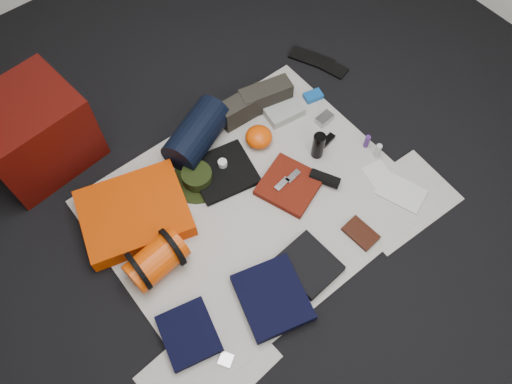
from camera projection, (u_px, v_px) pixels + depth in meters
floor at (253, 204)px, 2.75m from camera, size 4.50×4.50×0.02m
newspaper_mat at (253, 203)px, 2.74m from camera, size 1.60×1.30×0.01m
newspaper_sheet_front_left at (209, 367)px, 2.32m from camera, size 0.61×0.44×0.00m
newspaper_sheet_front_right at (401, 200)px, 2.75m from camera, size 0.60×0.43×0.00m
red_cabinet at (33, 133)px, 2.69m from camera, size 0.59×0.51×0.46m
sleeping_pad at (135, 213)px, 2.65m from camera, size 0.65×0.59×0.10m
stuff_sack at (156, 260)px, 2.48m from camera, size 0.32×0.21×0.18m
sack_strap_left at (139, 271)px, 2.43m from camera, size 0.02×0.22×0.22m
sack_strap_right at (173, 247)px, 2.49m from camera, size 0.02×0.22×0.22m
navy_duffel at (197, 134)px, 2.83m from camera, size 0.46×0.36×0.22m
boonie_brim at (198, 180)px, 2.80m from camera, size 0.40×0.40×0.01m
boonie_crown at (197, 176)px, 2.77m from camera, size 0.17×0.17×0.07m
hiking_boot_left at (243, 107)px, 2.96m from camera, size 0.31×0.13×0.15m
hiking_boot_right at (266, 97)px, 3.00m from camera, size 0.33×0.19×0.16m
flip_flop_left at (311, 59)px, 3.25m from camera, size 0.22×0.31×0.02m
flip_flop_right at (327, 65)px, 3.22m from camera, size 0.17×0.29×0.02m
trousers_navy_a at (189, 334)px, 2.37m from camera, size 0.30×0.33×0.04m
trousers_navy_b at (272, 297)px, 2.45m from camera, size 0.40×0.43×0.06m
trousers_charcoal at (309, 265)px, 2.54m from camera, size 0.26×0.30×0.04m
black_tshirt at (223, 172)px, 2.81m from camera, size 0.39×0.38×0.03m
red_shirt at (290, 185)px, 2.77m from camera, size 0.38×0.38×0.04m
orange_stuff_sack at (259, 137)px, 2.89m from camera, size 0.21×0.21×0.10m
first_aid_pouch at (283, 110)px, 3.01m from camera, size 0.24×0.20×0.06m
water_bottle at (318, 145)px, 2.81m from camera, size 0.07×0.07×0.18m
speaker at (325, 179)px, 2.77m from camera, size 0.14×0.18×0.07m
compact_camera at (324, 119)px, 2.99m from camera, size 0.11×0.07×0.04m
cyan_case at (313, 96)px, 3.08m from camera, size 0.12×0.09×0.04m
toiletry_purple at (367, 141)px, 2.88m from camera, size 0.04×0.04×0.09m
toiletry_clear at (378, 151)px, 2.84m from camera, size 0.04×0.04×0.10m
paperback_book at (361, 233)px, 2.63m from camera, size 0.13×0.19×0.02m
map_booklet at (401, 192)px, 2.76m from camera, size 0.24×0.29×0.01m
map_printout at (379, 176)px, 2.82m from camera, size 0.17×0.20×0.01m
sunglasses at (328, 140)px, 2.92m from camera, size 0.11×0.06×0.03m
key_cluster at (226, 359)px, 2.33m from camera, size 0.09×0.09×0.01m
tape_roll at (223, 163)px, 2.80m from camera, size 0.05×0.05×0.03m
energy_bar_a at (282, 184)px, 2.74m from camera, size 0.10×0.05×0.01m
energy_bar_b at (293, 176)px, 2.76m from camera, size 0.10×0.05×0.01m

